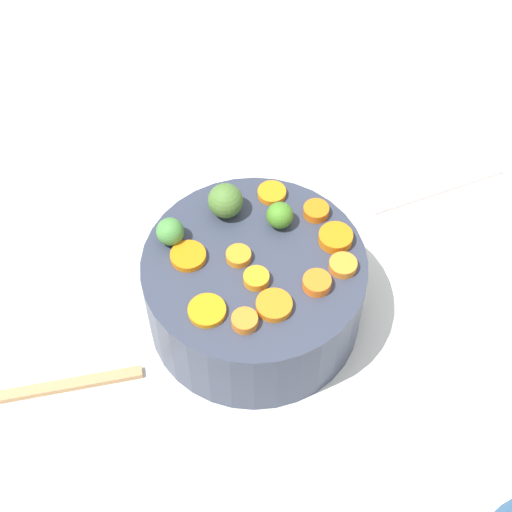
# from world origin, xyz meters

# --- Properties ---
(tabletop) EXTENTS (2.40, 2.40, 0.02)m
(tabletop) POSITION_xyz_m (0.00, 0.00, 0.01)
(tabletop) COLOR silver
(tabletop) RESTS_ON ground
(serving_bowl_carrots) EXTENTS (0.24, 0.24, 0.10)m
(serving_bowl_carrots) POSITION_xyz_m (-0.00, -0.05, 0.07)
(serving_bowl_carrots) COLOR #303748
(serving_bowl_carrots) RESTS_ON tabletop
(carrot_slice_0) EXTENTS (0.03, 0.03, 0.01)m
(carrot_slice_0) POSITION_xyz_m (0.01, -0.03, 0.13)
(carrot_slice_0) COLOR orange
(carrot_slice_0) RESTS_ON serving_bowl_carrots
(carrot_slice_1) EXTENTS (0.03, 0.03, 0.01)m
(carrot_slice_1) POSITION_xyz_m (0.05, 0.01, 0.13)
(carrot_slice_1) COLOR orange
(carrot_slice_1) RESTS_ON serving_bowl_carrots
(carrot_slice_2) EXTENTS (0.04, 0.04, 0.01)m
(carrot_slice_2) POSITION_xyz_m (-0.09, -0.07, 0.13)
(carrot_slice_2) COLOR orange
(carrot_slice_2) RESTS_ON serving_bowl_carrots
(carrot_slice_3) EXTENTS (0.03, 0.03, 0.01)m
(carrot_slice_3) POSITION_xyz_m (-0.07, -0.12, 0.13)
(carrot_slice_3) COLOR orange
(carrot_slice_3) RESTS_ON serving_bowl_carrots
(carrot_slice_4) EXTENTS (0.04, 0.04, 0.01)m
(carrot_slice_4) POSITION_xyz_m (-0.07, 0.01, 0.13)
(carrot_slice_4) COLOR orange
(carrot_slice_4) RESTS_ON serving_bowl_carrots
(carrot_slice_5) EXTENTS (0.05, 0.05, 0.01)m
(carrot_slice_5) POSITION_xyz_m (0.05, -0.09, 0.13)
(carrot_slice_5) COLOR orange
(carrot_slice_5) RESTS_ON serving_bowl_carrots
(carrot_slice_6) EXTENTS (0.05, 0.05, 0.01)m
(carrot_slice_6) POSITION_xyz_m (0.07, -0.03, 0.13)
(carrot_slice_6) COLOR orange
(carrot_slice_6) RESTS_ON serving_bowl_carrots
(carrot_slice_7) EXTENTS (0.04, 0.04, 0.01)m
(carrot_slice_7) POSITION_xyz_m (-0.04, 0.01, 0.13)
(carrot_slice_7) COLOR orange
(carrot_slice_7) RESTS_ON serving_bowl_carrots
(carrot_slice_8) EXTENTS (0.03, 0.03, 0.01)m
(carrot_slice_8) POSITION_xyz_m (0.01, -0.06, 0.13)
(carrot_slice_8) COLOR orange
(carrot_slice_8) RESTS_ON serving_bowl_carrots
(carrot_slice_9) EXTENTS (0.05, 0.05, 0.01)m
(carrot_slice_9) POSITION_xyz_m (-0.09, -0.03, 0.13)
(carrot_slice_9) COLOR orange
(carrot_slice_9) RESTS_ON serving_bowl_carrots
(carrot_slice_10) EXTENTS (0.04, 0.04, 0.01)m
(carrot_slice_10) POSITION_xyz_m (0.01, 0.01, 0.13)
(carrot_slice_10) COLOR orange
(carrot_slice_10) RESTS_ON serving_bowl_carrots
(brussels_sprout_0) EXTENTS (0.03, 0.03, 0.03)m
(brussels_sprout_0) POSITION_xyz_m (0.06, -0.13, 0.14)
(brussels_sprout_0) COLOR #42813A
(brussels_sprout_0) RESTS_ON serving_bowl_carrots
(brussels_sprout_1) EXTENTS (0.03, 0.03, 0.03)m
(brussels_sprout_1) POSITION_xyz_m (-0.05, -0.08, 0.14)
(brussels_sprout_1) COLOR #437F24
(brussels_sprout_1) RESTS_ON serving_bowl_carrots
(brussels_sprout_2) EXTENTS (0.04, 0.04, 0.04)m
(brussels_sprout_2) POSITION_xyz_m (-0.01, -0.13, 0.14)
(brussels_sprout_2) COLOR #47702E
(brussels_sprout_2) RESTS_ON serving_bowl_carrots
(dish_towel) EXTENTS (0.21, 0.17, 0.01)m
(dish_towel) POSITION_xyz_m (-0.32, -0.14, 0.02)
(dish_towel) COLOR silver
(dish_towel) RESTS_ON tabletop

